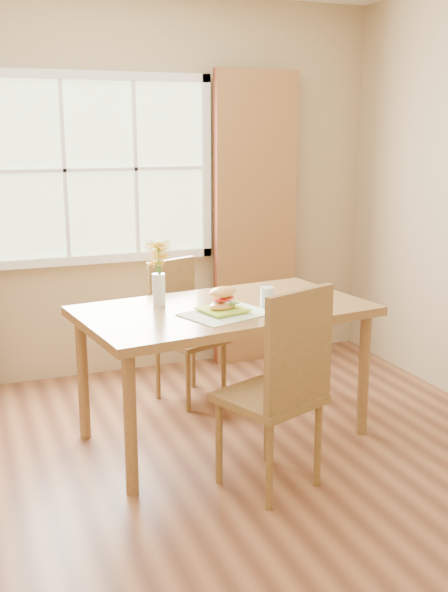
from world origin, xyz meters
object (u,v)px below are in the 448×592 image
object	(u,v)px
dining_table	(224,320)
croissant_sandwich	(223,299)
chair_near	(283,382)
chair_far	(182,323)
flower_vase	(158,265)
water_glass	(267,298)

from	to	relation	value
dining_table	croissant_sandwich	world-z (taller)	croissant_sandwich
chair_near	croissant_sandwich	size ratio (longest dim) A/B	5.17
chair_near	dining_table	bearing A→B (deg)	71.25
chair_far	dining_table	bearing A→B (deg)	-109.68
chair_far	croissant_sandwich	distance (m)	0.90
croissant_sandwich	flower_vase	distance (m)	0.43
flower_vase	croissant_sandwich	bearing A→B (deg)	-46.03
dining_table	croissant_sandwich	size ratio (longest dim) A/B	8.49
chair_near	flower_vase	distance (m)	1.05
chair_far	croissant_sandwich	world-z (taller)	croissant_sandwich
chair_near	flower_vase	world-z (taller)	flower_vase
chair_near	croissant_sandwich	distance (m)	0.66
dining_table	chair_far	xyz separation A→B (m)	(-0.03, 0.69, -0.20)
croissant_sandwich	water_glass	size ratio (longest dim) A/B	1.76
flower_vase	water_glass	bearing A→B (deg)	-25.86
water_glass	chair_near	bearing A→B (deg)	-107.15
dining_table	flower_vase	distance (m)	0.49
dining_table	water_glass	world-z (taller)	water_glass
chair_near	water_glass	xyz separation A→B (m)	(0.19, 0.60, 0.27)
water_glass	flower_vase	xyz separation A→B (m)	(-0.55, 0.27, 0.18)
chair_near	croissant_sandwich	world-z (taller)	chair_near
chair_near	chair_far	xyz separation A→B (m)	(-0.06, 1.40, -0.07)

